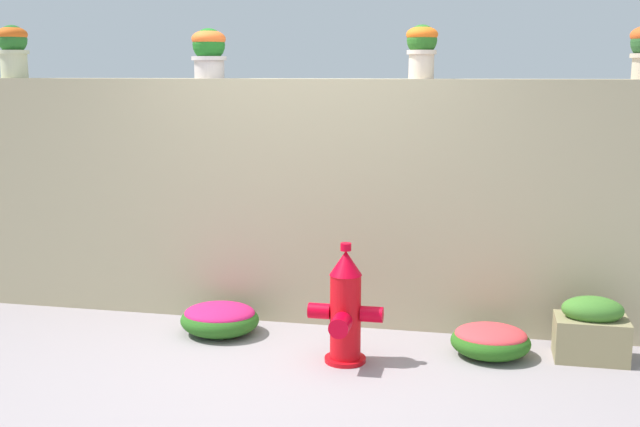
{
  "coord_description": "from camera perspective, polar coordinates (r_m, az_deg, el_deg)",
  "views": [
    {
      "loc": [
        1.31,
        -4.59,
        1.93
      ],
      "look_at": [
        0.14,
        0.99,
        0.88
      ],
      "focal_mm": 43.4,
      "sensor_mm": 36.0,
      "label": 1
    }
  ],
  "objects": [
    {
      "name": "potted_plant_2",
      "position": [
        5.81,
        7.52,
        12.15
      ],
      "size": [
        0.23,
        0.23,
        0.39
      ],
      "color": "beige",
      "rests_on": "stone_wall"
    },
    {
      "name": "flower_bush_right",
      "position": [
        5.49,
        12.46,
        -9.08
      ],
      "size": [
        0.54,
        0.49,
        0.23
      ],
      "color": "#29611A",
      "rests_on": "ground"
    },
    {
      "name": "stone_wall",
      "position": [
        6.01,
        -0.89,
        0.94
      ],
      "size": [
        5.48,
        0.37,
        1.88
      ],
      "primitive_type": "cube",
      "color": "tan",
      "rests_on": "ground"
    },
    {
      "name": "potted_plant_0",
      "position": [
        6.88,
        -21.71,
        11.35
      ],
      "size": [
        0.25,
        0.25,
        0.42
      ],
      "color": "beige",
      "rests_on": "stone_wall"
    },
    {
      "name": "ground_plane",
      "position": [
        5.15,
        -3.83,
        -11.58
      ],
      "size": [
        24.0,
        24.0,
        0.0
      ],
      "primitive_type": "plane",
      "color": "gray"
    },
    {
      "name": "fire_hydrant",
      "position": [
        5.19,
        1.87,
        -7.14
      ],
      "size": [
        0.5,
        0.41,
        0.82
      ],
      "color": "red",
      "rests_on": "ground"
    },
    {
      "name": "planter_box",
      "position": [
        5.59,
        19.37,
        -8.1
      ],
      "size": [
        0.48,
        0.31,
        0.44
      ],
      "color": "#8F835A",
      "rests_on": "ground"
    },
    {
      "name": "flower_bush_left",
      "position": [
        5.85,
        -7.4,
        -7.64
      ],
      "size": [
        0.59,
        0.53,
        0.24
      ],
      "color": "#29611C",
      "rests_on": "ground"
    },
    {
      "name": "potted_plant_1",
      "position": [
        6.18,
        -8.19,
        11.87
      ],
      "size": [
        0.27,
        0.27,
        0.38
      ],
      "color": "#C0B3B1",
      "rests_on": "stone_wall"
    }
  ]
}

